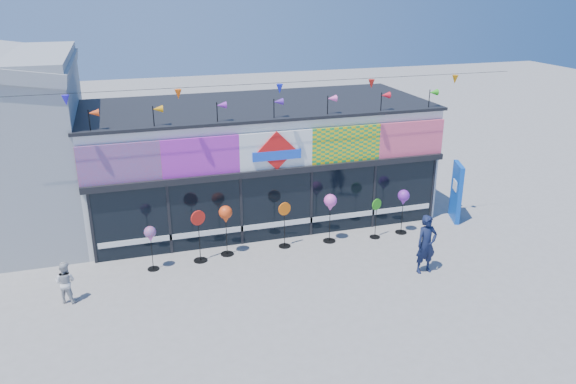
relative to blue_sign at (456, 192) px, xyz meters
name	(u,v)px	position (x,y,z in m)	size (l,w,h in m)	color
ground	(310,288)	(-6.63, -3.14, -1.06)	(80.00, 80.00, 0.00)	gray
kite_shop	(257,160)	(-6.63, 2.80, 0.99)	(16.00, 5.70, 5.31)	white
blue_sign	(456,192)	(0.00, 0.00, 0.00)	(0.50, 1.05, 2.11)	#0B46B2
spinner_0	(150,235)	(-10.78, -0.70, 0.06)	(0.36, 0.36, 1.40)	black
spinner_1	(199,235)	(-9.34, -0.56, -0.17)	(0.46, 0.43, 1.68)	black
spinner_2	(226,216)	(-8.46, -0.37, 0.26)	(0.42, 0.42, 1.65)	black
spinner_3	(285,224)	(-6.55, -0.36, -0.24)	(0.43, 0.39, 1.54)	black
spinner_4	(330,204)	(-5.01, -0.42, 0.28)	(0.42, 0.42, 1.67)	black
spinner_5	(376,217)	(-3.43, -0.59, -0.32)	(0.38, 0.36, 1.40)	black
spinner_6	(403,199)	(-2.40, -0.50, 0.20)	(0.40, 0.40, 1.57)	black
adult_man	(426,244)	(-3.07, -3.22, -0.16)	(0.65, 0.43, 1.79)	#111836
child	(65,282)	(-13.13, -1.87, -0.47)	(0.57, 0.33, 1.18)	silver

